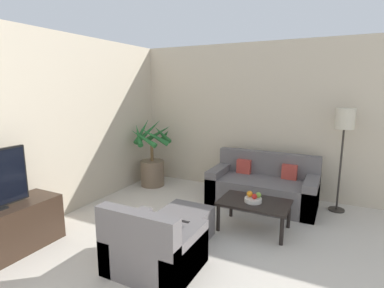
{
  "coord_description": "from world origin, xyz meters",
  "views": [
    {
      "loc": [
        0.52,
        0.74,
        1.92
      ],
      "look_at": [
        -1.66,
        5.06,
        1.0
      ],
      "focal_mm": 28.0,
      "sensor_mm": 36.0,
      "label": 1
    }
  ],
  "objects_px": {
    "potted_palm": "(152,161)",
    "apple_red": "(254,196)",
    "floor_lamp": "(344,126)",
    "sofa_loveseat": "(263,188)",
    "fruit_bowl": "(253,200)",
    "ottoman": "(186,224)",
    "orange_fruit": "(250,194)",
    "armchair": "(153,248)",
    "apple_green": "(258,195)",
    "coffee_table": "(254,205)"
  },
  "relations": [
    {
      "from": "coffee_table",
      "to": "apple_red",
      "type": "bearing_deg",
      "value": -79.01
    },
    {
      "from": "floor_lamp",
      "to": "coffee_table",
      "type": "bearing_deg",
      "value": -129.6
    },
    {
      "from": "sofa_loveseat",
      "to": "coffee_table",
      "type": "height_order",
      "value": "sofa_loveseat"
    },
    {
      "from": "sofa_loveseat",
      "to": "ottoman",
      "type": "relative_size",
      "value": 2.91
    },
    {
      "from": "potted_palm",
      "to": "coffee_table",
      "type": "bearing_deg",
      "value": -22.27
    },
    {
      "from": "potted_palm",
      "to": "sofa_loveseat",
      "type": "bearing_deg",
      "value": 0.48
    },
    {
      "from": "sofa_loveseat",
      "to": "ottoman",
      "type": "xyz_separation_m",
      "value": [
        -0.6,
        -1.6,
        -0.09
      ]
    },
    {
      "from": "fruit_bowl",
      "to": "ottoman",
      "type": "height_order",
      "value": "fruit_bowl"
    },
    {
      "from": "coffee_table",
      "to": "apple_red",
      "type": "xyz_separation_m",
      "value": [
        0.01,
        -0.06,
        0.14
      ]
    },
    {
      "from": "apple_red",
      "to": "ottoman",
      "type": "relative_size",
      "value": 0.12
    },
    {
      "from": "floor_lamp",
      "to": "potted_palm",
      "type": "bearing_deg",
      "value": -175.29
    },
    {
      "from": "apple_red",
      "to": "apple_green",
      "type": "distance_m",
      "value": 0.08
    },
    {
      "from": "sofa_loveseat",
      "to": "apple_green",
      "type": "distance_m",
      "value": 0.98
    },
    {
      "from": "sofa_loveseat",
      "to": "fruit_bowl",
      "type": "height_order",
      "value": "sofa_loveseat"
    },
    {
      "from": "coffee_table",
      "to": "orange_fruit",
      "type": "bearing_deg",
      "value": -174.02
    },
    {
      "from": "coffee_table",
      "to": "armchair",
      "type": "bearing_deg",
      "value": -116.53
    },
    {
      "from": "apple_green",
      "to": "orange_fruit",
      "type": "height_order",
      "value": "orange_fruit"
    },
    {
      "from": "potted_palm",
      "to": "apple_red",
      "type": "height_order",
      "value": "potted_palm"
    },
    {
      "from": "floor_lamp",
      "to": "armchair",
      "type": "distance_m",
      "value": 3.3
    },
    {
      "from": "orange_fruit",
      "to": "ottoman",
      "type": "xyz_separation_m",
      "value": [
        -0.65,
        -0.64,
        -0.3
      ]
    },
    {
      "from": "coffee_table",
      "to": "ottoman",
      "type": "relative_size",
      "value": 1.58
    },
    {
      "from": "potted_palm",
      "to": "sofa_loveseat",
      "type": "relative_size",
      "value": 0.77
    },
    {
      "from": "fruit_bowl",
      "to": "potted_palm",
      "type": "bearing_deg",
      "value": 157.04
    },
    {
      "from": "potted_palm",
      "to": "fruit_bowl",
      "type": "distance_m",
      "value": 2.48
    },
    {
      "from": "potted_palm",
      "to": "fruit_bowl",
      "type": "bearing_deg",
      "value": -22.96
    },
    {
      "from": "floor_lamp",
      "to": "orange_fruit",
      "type": "distance_m",
      "value": 1.83
    },
    {
      "from": "fruit_bowl",
      "to": "sofa_loveseat",
      "type": "bearing_deg",
      "value": 96.04
    },
    {
      "from": "floor_lamp",
      "to": "orange_fruit",
      "type": "xyz_separation_m",
      "value": [
        -1.07,
        -1.22,
        -0.85
      ]
    },
    {
      "from": "potted_palm",
      "to": "apple_red",
      "type": "distance_m",
      "value": 2.51
    },
    {
      "from": "potted_palm",
      "to": "orange_fruit",
      "type": "bearing_deg",
      "value": -23.03
    },
    {
      "from": "orange_fruit",
      "to": "armchair",
      "type": "relative_size",
      "value": 0.09
    },
    {
      "from": "apple_red",
      "to": "apple_green",
      "type": "xyz_separation_m",
      "value": [
        0.03,
        0.07,
        0.0
      ]
    },
    {
      "from": "fruit_bowl",
      "to": "armchair",
      "type": "bearing_deg",
      "value": -116.59
    },
    {
      "from": "coffee_table",
      "to": "apple_red",
      "type": "relative_size",
      "value": 13.07
    },
    {
      "from": "floor_lamp",
      "to": "armchair",
      "type": "xyz_separation_m",
      "value": [
        -1.7,
        -2.61,
        -1.09
      ]
    },
    {
      "from": "floor_lamp",
      "to": "sofa_loveseat",
      "type": "bearing_deg",
      "value": -167.22
    },
    {
      "from": "sofa_loveseat",
      "to": "coffee_table",
      "type": "distance_m",
      "value": 0.97
    },
    {
      "from": "potted_palm",
      "to": "fruit_bowl",
      "type": "relative_size",
      "value": 5.73
    },
    {
      "from": "apple_green",
      "to": "armchair",
      "type": "relative_size",
      "value": 0.08
    },
    {
      "from": "orange_fruit",
      "to": "floor_lamp",
      "type": "bearing_deg",
      "value": 48.72
    },
    {
      "from": "apple_red",
      "to": "apple_green",
      "type": "relative_size",
      "value": 0.96
    },
    {
      "from": "potted_palm",
      "to": "coffee_table",
      "type": "distance_m",
      "value": 2.48
    },
    {
      "from": "apple_red",
      "to": "armchair",
      "type": "distance_m",
      "value": 1.54
    },
    {
      "from": "apple_red",
      "to": "orange_fruit",
      "type": "relative_size",
      "value": 0.86
    },
    {
      "from": "sofa_loveseat",
      "to": "armchair",
      "type": "xyz_separation_m",
      "value": [
        -0.58,
        -2.36,
        -0.03
      ]
    },
    {
      "from": "fruit_bowl",
      "to": "orange_fruit",
      "type": "height_order",
      "value": "orange_fruit"
    },
    {
      "from": "orange_fruit",
      "to": "armchair",
      "type": "height_order",
      "value": "armchair"
    },
    {
      "from": "coffee_table",
      "to": "ottoman",
      "type": "xyz_separation_m",
      "value": [
        -0.71,
        -0.65,
        -0.15
      ]
    },
    {
      "from": "apple_green",
      "to": "potted_palm",
      "type": "bearing_deg",
      "value": 158.46
    },
    {
      "from": "fruit_bowl",
      "to": "orange_fruit",
      "type": "xyz_separation_m",
      "value": [
        -0.06,
        0.02,
        0.07
      ]
    }
  ]
}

